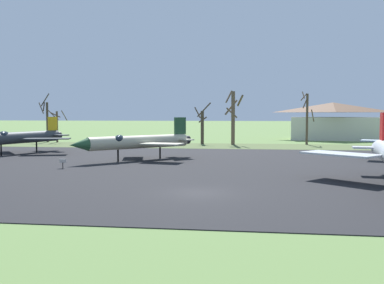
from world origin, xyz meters
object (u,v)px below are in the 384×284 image
Objects in this scene: info_placard_rear_left at (63,162)px; jet_fighter_rear_left at (136,142)px; visitor_building at (333,122)px; jet_fighter_front_right at (17,138)px.

jet_fighter_rear_left is at bearing 57.20° from info_placard_rear_left.
info_placard_rear_left is 0.05× the size of visitor_building.
visitor_building is at bearing 39.90° from jet_fighter_front_right.
info_placard_rear_left is (-5.11, -7.94, -1.51)m from jet_fighter_rear_left.
jet_fighter_front_right is 17.78m from info_placard_rear_left.
visitor_building is at bearing 56.37° from jet_fighter_rear_left.
jet_fighter_front_right reaches higher than info_placard_rear_left.
visitor_building is (34.20, 51.67, 3.06)m from info_placard_rear_left.
jet_fighter_front_right is at bearing 132.52° from info_placard_rear_left.
visitor_building reaches higher than info_placard_rear_left.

